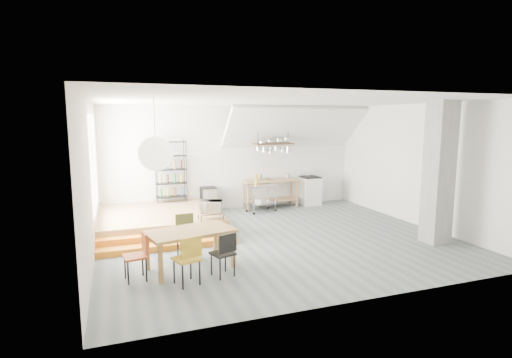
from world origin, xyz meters
name	(u,v)px	position (x,y,z in m)	size (l,w,h in m)	color
floor	(276,238)	(0.00, 0.00, 0.00)	(8.00, 8.00, 0.00)	#546062
wall_back	(234,158)	(0.00, 3.50, 1.60)	(8.00, 0.04, 3.20)	silver
wall_left	(90,180)	(-4.00, 0.00, 1.60)	(0.04, 7.00, 3.20)	silver
wall_right	(416,165)	(4.00, 0.00, 1.60)	(0.04, 7.00, 3.20)	silver
ceiling	(277,101)	(0.00, 0.00, 3.20)	(8.00, 7.00, 0.02)	white
slope_ceiling	(295,127)	(1.80, 2.90, 2.55)	(4.40, 1.80, 0.15)	white
window_pane	(94,162)	(-3.98, 1.50, 1.80)	(0.02, 2.50, 2.20)	white
platform	(159,219)	(-2.50, 2.00, 0.20)	(3.00, 3.00, 0.40)	#98784C
step_lower	(169,246)	(-2.50, 0.05, 0.07)	(3.00, 0.35, 0.13)	orange
step_upper	(167,238)	(-2.50, 0.40, 0.13)	(3.00, 0.35, 0.27)	orange
concrete_column	(439,173)	(3.30, -1.50, 1.60)	(0.50, 0.50, 3.20)	slate
kitchen_counter	(271,188)	(1.10, 3.15, 0.63)	(1.80, 0.60, 0.91)	#98784C
stove	(310,190)	(2.50, 3.16, 0.48)	(0.60, 0.60, 1.18)	white
pot_rack	(274,146)	(1.13, 2.92, 1.98)	(1.20, 0.50, 1.43)	#392717
wire_shelving	(171,170)	(-2.00, 3.20, 1.33)	(0.88, 0.38, 1.80)	black
microwave_shelf	(211,213)	(-1.40, 0.75, 0.55)	(0.60, 0.40, 0.16)	#98784C
paper_lantern	(156,154)	(-2.85, -1.40, 2.20)	(0.60, 0.60, 0.60)	white
dining_table	(190,234)	(-2.26, -1.26, 0.67)	(1.73, 1.21, 0.75)	olive
chair_mustard	(188,256)	(-2.44, -2.03, 0.52)	(0.50, 0.50, 0.87)	#B28B1E
chair_black	(225,251)	(-1.77, -1.88, 0.48)	(0.46, 0.46, 0.81)	black
chair_olive	(186,231)	(-2.22, -0.53, 0.52)	(0.43, 0.43, 0.87)	brown
chair_red	(139,252)	(-3.20, -1.48, 0.50)	(0.43, 0.43, 0.83)	#B7451A
rolling_cart	(261,194)	(0.61, 2.70, 0.54)	(0.93, 0.65, 0.84)	silver
mini_fridge	(209,200)	(-0.90, 3.20, 0.38)	(0.45, 0.45, 0.76)	black
microwave	(211,207)	(-1.40, 0.75, 0.71)	(0.53, 0.36, 0.29)	beige
bowl	(268,179)	(1.00, 3.10, 0.94)	(0.23, 0.23, 0.06)	silver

